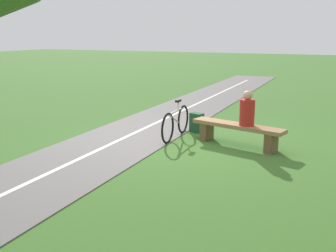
{
  "coord_description": "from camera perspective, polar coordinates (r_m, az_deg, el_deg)",
  "views": [
    {
      "loc": [
        -3.26,
        7.56,
        2.26
      ],
      "look_at": [
        -0.48,
        1.7,
        0.74
      ],
      "focal_mm": 42.11,
      "sensor_mm": 36.0,
      "label": 1
    }
  ],
  "objects": [
    {
      "name": "ground_plane",
      "position": [
        8.54,
        1.96,
        -2.18
      ],
      "size": [
        80.0,
        80.0,
        0.0
      ],
      "primitive_type": "plane",
      "color": "#3D6B28"
    },
    {
      "name": "bench",
      "position": [
        8.23,
        10.01,
        -0.61
      ],
      "size": [
        2.03,
        0.82,
        0.46
      ],
      "rotation": [
        0.0,
        0.0,
        -0.24
      ],
      "color": "#937047",
      "rests_on": "ground_plane"
    },
    {
      "name": "backpack",
      "position": [
        9.28,
        4.2,
        0.47
      ],
      "size": [
        0.35,
        0.3,
        0.46
      ],
      "rotation": [
        0.0,
        0.0,
        2.83
      ],
      "color": "#1E4C2D",
      "rests_on": "ground_plane"
    },
    {
      "name": "bicycle",
      "position": [
        8.7,
        1.14,
        0.5
      ],
      "size": [
        0.15,
        1.63,
        0.84
      ],
      "rotation": [
        0.0,
        0.0,
        1.64
      ],
      "color": "black",
      "rests_on": "ground_plane"
    },
    {
      "name": "person_seated",
      "position": [
        8.04,
        11.39,
        2.22
      ],
      "size": [
        0.36,
        0.36,
        0.7
      ],
      "rotation": [
        0.0,
        0.0,
        -0.24
      ],
      "color": "#B2231E",
      "rests_on": "bench"
    }
  ]
}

